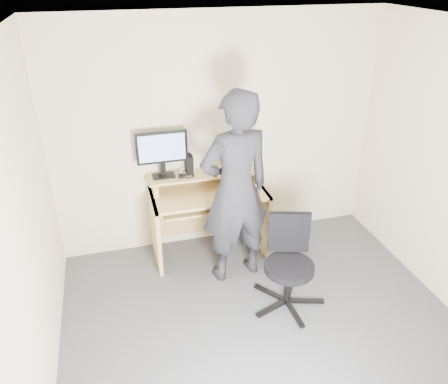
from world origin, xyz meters
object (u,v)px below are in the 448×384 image
desk (207,205)px  office_chair (289,259)px  person (235,190)px  monitor (162,150)px

desk → office_chair: desk is taller
office_chair → person: (-0.36, 0.52, 0.50)m
desk → office_chair: 1.15m
person → monitor: bearing=-54.4°
desk → monitor: size_ratio=2.32×
office_chair → monitor: bearing=147.3°
monitor → person: size_ratio=0.27×
monitor → desk: bearing=-11.4°
desk → office_chair: size_ratio=1.39×
desk → monitor: bearing=168.9°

